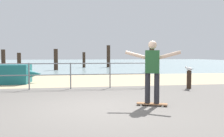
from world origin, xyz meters
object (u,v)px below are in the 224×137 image
at_px(skateboard, 152,104).
at_px(bollard_short, 189,80).
at_px(skateboarder, 152,68).
at_px(seagull, 189,69).

relative_size(skateboard, bollard_short, 1.12).
relative_size(skateboard, skateboarder, 0.49).
distance_m(skateboard, seagull, 3.88).
distance_m(skateboard, bollard_short, 3.82).
height_order(skateboard, bollard_short, bollard_short).
xyz_separation_m(skateboarder, seagull, (2.50, 2.88, -0.21)).
relative_size(skateboard, seagull, 1.68).
bearing_deg(bollard_short, skateboarder, -131.09).
height_order(skateboard, skateboarder, skateboarder).
relative_size(skateboarder, bollard_short, 2.26).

